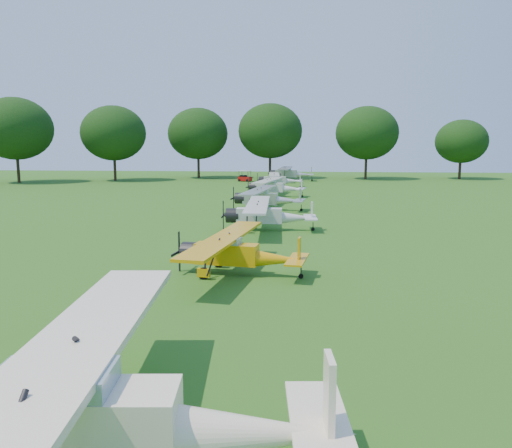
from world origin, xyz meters
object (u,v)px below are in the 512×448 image
(aircraft_5, at_px, (274,186))
(golf_cart, at_px, (245,178))
(aircraft_3, at_px, (266,213))
(aircraft_7, at_px, (290,172))
(aircraft_4, at_px, (266,197))
(aircraft_2, at_px, (236,251))
(aircraft_1, at_px, (99,413))
(aircraft_6, at_px, (278,179))

(aircraft_5, relative_size, golf_cart, 4.53)
(aircraft_3, distance_m, aircraft_5, 22.72)
(aircraft_5, distance_m, aircraft_7, 25.49)
(aircraft_4, height_order, golf_cart, aircraft_4)
(aircraft_2, distance_m, aircraft_5, 34.49)
(aircraft_1, relative_size, aircraft_2, 1.32)
(aircraft_4, xyz_separation_m, golf_cart, (-6.10, 35.51, -0.60))
(aircraft_5, height_order, aircraft_7, aircraft_7)
(aircraft_7, bearing_deg, golf_cart, -162.23)
(aircraft_2, xyz_separation_m, aircraft_4, (-0.43, 22.45, 0.11))
(aircraft_3, relative_size, golf_cart, 4.39)
(aircraft_4, bearing_deg, aircraft_6, 96.97)
(aircraft_4, height_order, aircraft_7, aircraft_7)
(aircraft_2, height_order, aircraft_5, aircraft_5)
(aircraft_2, relative_size, aircraft_5, 0.89)
(aircraft_4, bearing_deg, aircraft_7, 95.04)
(aircraft_6, height_order, golf_cart, aircraft_6)
(aircraft_7, bearing_deg, aircraft_3, -88.11)
(aircraft_7, height_order, golf_cart, aircraft_7)
(golf_cart, bearing_deg, aircraft_2, -63.07)
(aircraft_1, bearing_deg, aircraft_7, 83.75)
(aircraft_1, height_order, aircraft_2, aircraft_1)
(aircraft_4, height_order, aircraft_6, aircraft_4)
(aircraft_3, height_order, golf_cart, aircraft_3)
(aircraft_3, height_order, aircraft_4, aircraft_4)
(aircraft_2, height_order, aircraft_3, aircraft_3)
(aircraft_3, bearing_deg, aircraft_7, 87.10)
(aircraft_3, bearing_deg, aircraft_2, -94.87)
(aircraft_7, relative_size, golf_cart, 5.09)
(aircraft_2, bearing_deg, aircraft_6, 98.32)
(aircraft_2, bearing_deg, aircraft_3, 95.46)
(aircraft_4, xyz_separation_m, aircraft_7, (1.00, 37.51, 0.17))
(aircraft_5, bearing_deg, aircraft_3, -79.41)
(aircraft_3, distance_m, aircraft_7, 48.18)
(aircraft_2, xyz_separation_m, golf_cart, (-6.53, 57.97, -0.49))
(aircraft_3, bearing_deg, aircraft_6, 88.95)
(aircraft_5, bearing_deg, aircraft_2, -80.88)
(aircraft_1, relative_size, aircraft_7, 1.05)
(aircraft_1, height_order, aircraft_3, aircraft_1)
(aircraft_6, bearing_deg, aircraft_1, -93.71)
(aircraft_2, xyz_separation_m, aircraft_5, (-0.43, 34.49, 0.13))
(aircraft_2, distance_m, aircraft_3, 11.79)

